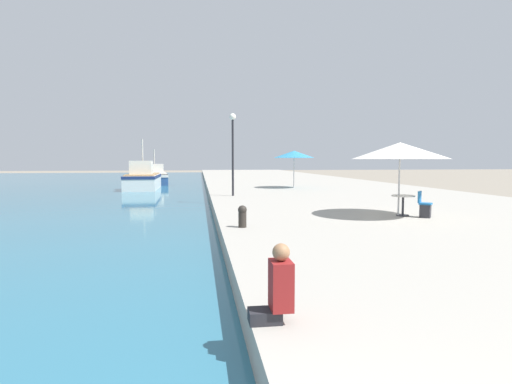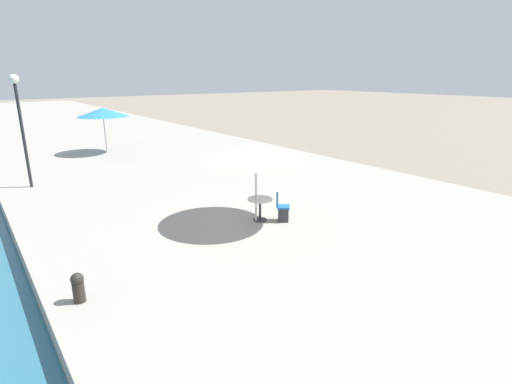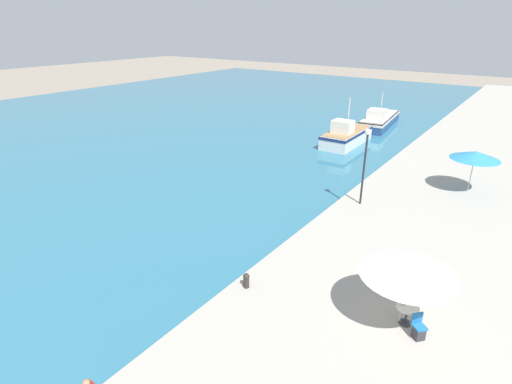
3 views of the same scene
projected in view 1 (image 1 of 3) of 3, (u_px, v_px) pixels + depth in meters
name	position (u px, v px, depth m)	size (l,w,h in m)	color
quay_promenade	(289.00, 183.00, 38.70)	(16.00, 90.00, 0.53)	#A39E93
fishing_boat_near	(143.00, 179.00, 34.07)	(2.67, 6.65, 4.27)	silver
fishing_boat_mid	(155.00, 177.00, 42.62)	(3.54, 8.94, 3.64)	navy
cafe_umbrella_pink	(400.00, 151.00, 13.99)	(3.33, 3.33, 2.61)	#B7B7B7
cafe_umbrella_white	(294.00, 154.00, 28.54)	(2.93, 2.93, 2.67)	#B7B7B7
cafe_table	(403.00, 201.00, 14.19)	(0.80, 0.80, 0.74)	#333338
cafe_chair_left	(425.00, 208.00, 13.83)	(0.59, 0.58, 0.91)	#2D2D33
person_at_quay	(277.00, 288.00, 4.87)	(0.53, 0.36, 0.97)	#232328
mooring_bollard	(242.00, 216.00, 11.78)	(0.26, 0.26, 0.65)	#2D2823
lamppost	(233.00, 140.00, 22.05)	(0.36, 0.36, 4.56)	#232328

